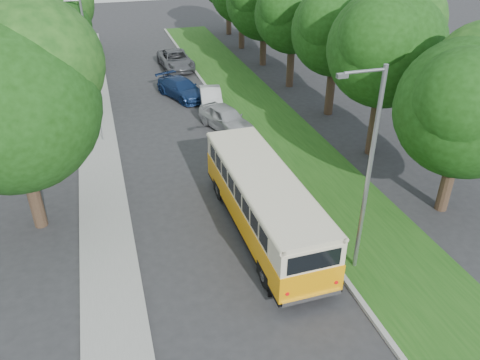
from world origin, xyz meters
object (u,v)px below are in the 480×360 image
object	(u,v)px
car_blue	(182,88)
car_grey	(176,60)
lamppost_far	(87,55)
vintage_bus	(264,204)
car_white	(211,98)
lamppost_near	(367,170)
car_silver	(226,118)

from	to	relation	value
car_blue	car_grey	xyz separation A→B (m)	(0.85, 7.20, 0.06)
lamppost_far	vintage_bus	size ratio (longest dim) A/B	0.78
lamppost_far	car_white	xyz separation A→B (m)	(7.70, -0.52, -3.45)
car_white	lamppost_far	bearing A→B (deg)	-175.14
lamppost_near	car_grey	world-z (taller)	lamppost_near
car_silver	car_blue	world-z (taller)	car_silver
car_silver	car_blue	bearing A→B (deg)	85.73
car_grey	lamppost_near	bearing A→B (deg)	-88.41
car_blue	car_grey	world-z (taller)	car_grey
car_grey	car_white	bearing A→B (deg)	-88.10
lamppost_near	car_blue	xyz separation A→B (m)	(-2.79, 20.44, -3.67)
car_white	vintage_bus	bearing A→B (deg)	-86.44
car_white	lamppost_near	bearing A→B (deg)	-77.46
vintage_bus	car_blue	size ratio (longest dim) A/B	2.01
lamppost_far	vintage_bus	world-z (taller)	lamppost_far
lamppost_near	vintage_bus	xyz separation A→B (m)	(-2.54, 3.22, -2.94)
lamppost_near	car_blue	bearing A→B (deg)	97.77
car_blue	car_grey	bearing A→B (deg)	61.79
vintage_bus	car_blue	distance (m)	17.25
vintage_bus	car_silver	distance (m)	10.92
car_silver	car_white	distance (m)	3.95
lamppost_near	lamppost_far	world-z (taller)	lamppost_near
vintage_bus	car_blue	bearing A→B (deg)	89.97
car_silver	car_grey	distance (m)	13.62
vintage_bus	car_silver	xyz separation A→B (m)	(1.33, 10.82, -0.68)
vintage_bus	car_white	xyz separation A→B (m)	(1.33, 14.77, -0.77)
lamppost_far	car_grey	xyz separation A→B (m)	(6.97, 9.14, -3.37)
car_white	car_grey	bearing A→B (deg)	103.02
vintage_bus	car_white	distance (m)	14.85
lamppost_near	car_silver	size ratio (longest dim) A/B	1.82
car_blue	car_grey	distance (m)	7.25
lamppost_far	car_grey	bearing A→B (deg)	52.67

